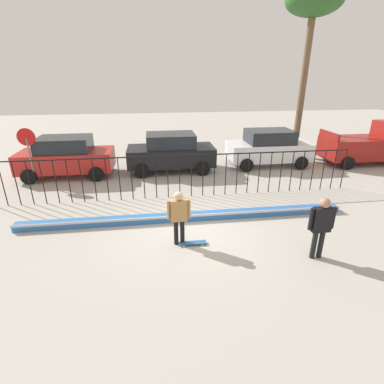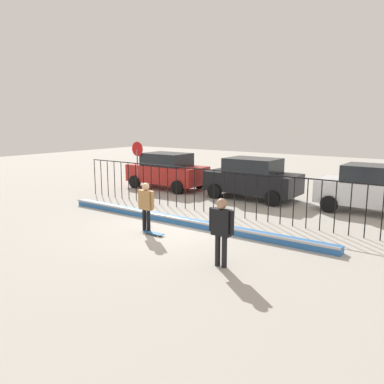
{
  "view_description": "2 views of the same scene",
  "coord_description": "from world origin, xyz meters",
  "px_view_note": "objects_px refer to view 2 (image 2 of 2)",
  "views": [
    {
      "loc": [
        -0.96,
        -8.06,
        4.65
      ],
      "look_at": [
        0.2,
        0.63,
        1.08
      ],
      "focal_mm": 27.36,
      "sensor_mm": 36.0,
      "label": 1
    },
    {
      "loc": [
        8.16,
        -9.87,
        3.65
      ],
      "look_at": [
        0.54,
        0.63,
        1.24
      ],
      "focal_mm": 36.65,
      "sensor_mm": 36.0,
      "label": 2
    }
  ],
  "objects_px": {
    "skateboarder": "(146,203)",
    "skateboard": "(153,233)",
    "parked_car_white": "(375,189)",
    "parked_car_red": "(167,170)",
    "parked_car_black": "(252,178)",
    "camera_operator": "(221,226)",
    "stop_sign": "(137,158)"
  },
  "relations": [
    {
      "from": "skateboard",
      "to": "parked_car_white",
      "type": "height_order",
      "value": "parked_car_white"
    },
    {
      "from": "skateboarder",
      "to": "camera_operator",
      "type": "xyz_separation_m",
      "value": [
        3.6,
        -1.17,
        0.07
      ]
    },
    {
      "from": "parked_car_white",
      "to": "stop_sign",
      "type": "distance_m",
      "value": 11.55
    },
    {
      "from": "parked_car_black",
      "to": "stop_sign",
      "type": "height_order",
      "value": "stop_sign"
    },
    {
      "from": "parked_car_white",
      "to": "skateboarder",
      "type": "bearing_deg",
      "value": -131.21
    },
    {
      "from": "camera_operator",
      "to": "stop_sign",
      "type": "height_order",
      "value": "stop_sign"
    },
    {
      "from": "skateboarder",
      "to": "stop_sign",
      "type": "height_order",
      "value": "stop_sign"
    },
    {
      "from": "camera_operator",
      "to": "parked_car_red",
      "type": "relative_size",
      "value": 0.41
    },
    {
      "from": "skateboarder",
      "to": "skateboard",
      "type": "xyz_separation_m",
      "value": [
        0.38,
        -0.11,
        -0.93
      ]
    },
    {
      "from": "parked_car_black",
      "to": "camera_operator",
      "type": "bearing_deg",
      "value": -64.98
    },
    {
      "from": "skateboarder",
      "to": "stop_sign",
      "type": "bearing_deg",
      "value": 106.16
    },
    {
      "from": "skateboard",
      "to": "parked_car_black",
      "type": "bearing_deg",
      "value": 103.41
    },
    {
      "from": "camera_operator",
      "to": "stop_sign",
      "type": "distance_m",
      "value": 11.91
    },
    {
      "from": "skateboarder",
      "to": "skateboard",
      "type": "height_order",
      "value": "skateboarder"
    },
    {
      "from": "skateboarder",
      "to": "parked_car_black",
      "type": "distance_m",
      "value": 6.99
    },
    {
      "from": "parked_car_black",
      "to": "parked_car_red",
      "type": "bearing_deg",
      "value": -175.4
    },
    {
      "from": "parked_car_white",
      "to": "stop_sign",
      "type": "bearing_deg",
      "value": -177.33
    },
    {
      "from": "parked_car_black",
      "to": "stop_sign",
      "type": "xyz_separation_m",
      "value": [
        -6.23,
        -1.11,
        0.64
      ]
    },
    {
      "from": "skateboard",
      "to": "parked_car_red",
      "type": "bearing_deg",
      "value": 138.88
    },
    {
      "from": "camera_operator",
      "to": "parked_car_black",
      "type": "relative_size",
      "value": 0.41
    },
    {
      "from": "skateboarder",
      "to": "skateboard",
      "type": "bearing_deg",
      "value": -45.08
    },
    {
      "from": "skateboard",
      "to": "camera_operator",
      "type": "relative_size",
      "value": 0.46
    },
    {
      "from": "parked_car_red",
      "to": "parked_car_black",
      "type": "bearing_deg",
      "value": -1.37
    },
    {
      "from": "skateboard",
      "to": "parked_car_black",
      "type": "height_order",
      "value": "parked_car_black"
    },
    {
      "from": "skateboarder",
      "to": "parked_car_red",
      "type": "xyz_separation_m",
      "value": [
        -4.76,
        6.81,
        -0.01
      ]
    },
    {
      "from": "parked_car_white",
      "to": "parked_car_red",
      "type": "bearing_deg",
      "value": 178.25
    },
    {
      "from": "skateboarder",
      "to": "parked_car_red",
      "type": "height_order",
      "value": "parked_car_red"
    },
    {
      "from": "parked_car_red",
      "to": "parked_car_black",
      "type": "xyz_separation_m",
      "value": [
        5.0,
        0.17,
        0.0
      ]
    },
    {
      "from": "skateboard",
      "to": "parked_car_white",
      "type": "distance_m",
      "value": 9.0
    },
    {
      "from": "skateboarder",
      "to": "stop_sign",
      "type": "distance_m",
      "value": 8.41
    },
    {
      "from": "parked_car_red",
      "to": "parked_car_white",
      "type": "bearing_deg",
      "value": -0.79
    },
    {
      "from": "skateboard",
      "to": "parked_car_black",
      "type": "xyz_separation_m",
      "value": [
        -0.14,
        7.09,
        0.91
      ]
    }
  ]
}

